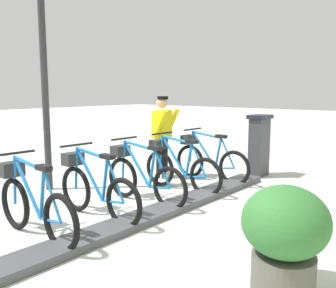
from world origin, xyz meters
TOP-DOWN VIEW (x-y plane):
  - ground_plane at (0.00, 0.00)m, footprint 60.00×60.00m
  - dock_rail_base at (0.00, 0.00)m, footprint 0.44×5.50m
  - payment_kiosk at (0.05, -3.18)m, footprint 0.36×0.52m
  - bike_docked_0 at (0.62, -2.15)m, footprint 1.72×0.54m
  - bike_docked_1 at (0.62, -1.21)m, footprint 1.72×0.54m
  - bike_docked_2 at (0.62, -0.27)m, footprint 1.72×0.54m
  - bike_docked_3 at (0.62, 0.67)m, footprint 1.72×0.54m
  - bike_docked_4 at (0.62, 1.61)m, footprint 1.72×0.54m
  - worker_near_rack at (1.51, -1.80)m, footprint 0.51×0.68m
  - lamp_post at (2.46, 0.24)m, footprint 0.32×0.32m
  - planter_bush at (-2.19, 0.85)m, footprint 0.76×0.76m

SIDE VIEW (x-z plane):
  - ground_plane at x=0.00m, z-range 0.00..0.00m
  - dock_rail_base at x=0.00m, z-range 0.00..0.10m
  - bike_docked_0 at x=0.62m, z-range -0.08..0.94m
  - bike_docked_1 at x=0.62m, z-range -0.08..0.94m
  - bike_docked_2 at x=0.62m, z-range -0.08..0.94m
  - bike_docked_3 at x=0.62m, z-range -0.08..0.94m
  - bike_docked_4 at x=0.62m, z-range -0.08..0.94m
  - planter_bush at x=-2.19m, z-range 0.06..1.03m
  - payment_kiosk at x=0.05m, z-range 0.03..1.31m
  - worker_near_rack at x=1.51m, z-range 0.08..1.74m
  - lamp_post at x=2.46m, z-range 0.60..4.32m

